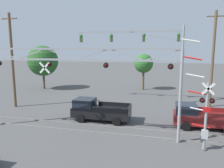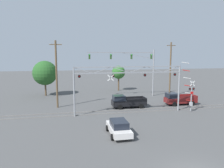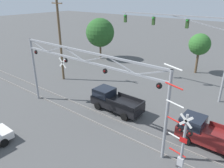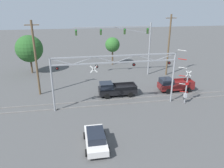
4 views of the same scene
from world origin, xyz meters
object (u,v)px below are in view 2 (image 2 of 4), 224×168
at_px(crossing_gantry, 129,79).
at_px(sedan_waiting, 119,127).
at_px(pickup_truck_following, 179,99).
at_px(utility_pole_right, 170,69).
at_px(crossing_signal_mast, 191,95).
at_px(background_tree_beyond_span, 45,73).
at_px(traffic_signal_span, 137,63).
at_px(utility_pole_left, 56,74).
at_px(background_tree_far_left_verge, 119,72).
at_px(pickup_truck_lead, 127,102).

relative_size(crossing_gantry, sedan_waiting, 3.47).
bearing_deg(pickup_truck_following, utility_pole_right, 74.96).
bearing_deg(crossing_signal_mast, background_tree_beyond_span, 141.77).
height_order(traffic_signal_span, sedan_waiting, traffic_signal_span).
relative_size(crossing_gantry, background_tree_beyond_span, 2.19).
relative_size(pickup_truck_following, utility_pole_left, 0.49).
xyz_separation_m(traffic_signal_span, background_tree_far_left_verge, (-1.76, 7.42, -2.27)).
bearing_deg(pickup_truck_lead, background_tree_beyond_span, 135.72).
height_order(crossing_signal_mast, traffic_signal_span, traffic_signal_span).
relative_size(traffic_signal_span, utility_pole_right, 1.25).
relative_size(crossing_signal_mast, sedan_waiting, 1.63).
bearing_deg(sedan_waiting, pickup_truck_lead, 70.30).
height_order(crossing_gantry, utility_pole_left, utility_pole_left).
distance_m(utility_pole_left, utility_pole_right, 21.38).
distance_m(utility_pole_left, background_tree_beyond_span, 10.66).
xyz_separation_m(pickup_truck_following, utility_pole_right, (1.90, 7.08, 4.35)).
distance_m(pickup_truck_following, background_tree_far_left_verge, 16.88).
bearing_deg(crossing_gantry, pickup_truck_following, 19.95).
distance_m(sedan_waiting, background_tree_far_left_verge, 27.25).
bearing_deg(crossing_signal_mast, traffic_signal_span, 107.81).
distance_m(crossing_gantry, pickup_truck_lead, 5.03).
xyz_separation_m(crossing_signal_mast, utility_pole_right, (2.46, 11.23, 2.93)).
distance_m(crossing_gantry, sedan_waiting, 9.15).
height_order(crossing_signal_mast, background_tree_far_left_verge, crossing_signal_mast).
bearing_deg(traffic_signal_span, background_tree_beyond_span, 165.57).
height_order(crossing_signal_mast, background_tree_beyond_span, crossing_signal_mast).
height_order(crossing_gantry, sedan_waiting, crossing_gantry).
height_order(traffic_signal_span, background_tree_beyond_span, traffic_signal_span).
relative_size(traffic_signal_span, background_tree_beyond_span, 1.89).
bearing_deg(background_tree_beyond_span, crossing_gantry, -52.08).
xyz_separation_m(crossing_signal_mast, sedan_waiting, (-11.93, -6.78, -1.57)).
bearing_deg(crossing_gantry, utility_pole_right, 43.09).
height_order(background_tree_beyond_span, background_tree_far_left_verge, background_tree_beyond_span).
xyz_separation_m(pickup_truck_lead, sedan_waiting, (-3.85, -10.75, -0.15)).
bearing_deg(background_tree_far_left_verge, crossing_gantry, -99.24).
bearing_deg(background_tree_beyond_span, traffic_signal_span, -14.43).
bearing_deg(utility_pole_left, crossing_gantry, -29.31).
bearing_deg(utility_pole_left, pickup_truck_lead, -12.28).
distance_m(crossing_gantry, background_tree_far_left_verge, 19.00).
height_order(crossing_signal_mast, pickup_truck_lead, crossing_signal_mast).
bearing_deg(utility_pole_right, background_tree_beyond_span, 167.30).
height_order(pickup_truck_lead, background_tree_beyond_span, background_tree_beyond_span).
bearing_deg(pickup_truck_lead, pickup_truck_following, 1.24).
xyz_separation_m(crossing_gantry, pickup_truck_lead, (0.62, 3.17, -3.85)).
distance_m(pickup_truck_following, sedan_waiting, 16.60).
bearing_deg(traffic_signal_span, utility_pole_left, -157.70).
bearing_deg(pickup_truck_lead, traffic_signal_span, 62.78).
height_order(traffic_signal_span, pickup_truck_following, traffic_signal_span).
relative_size(utility_pole_right, background_tree_far_left_verge, 1.85).
relative_size(crossing_signal_mast, background_tree_beyond_span, 1.03).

